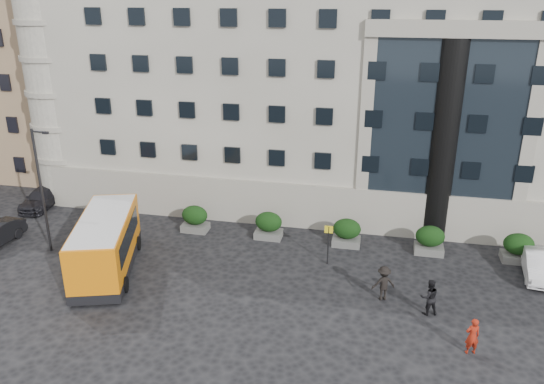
{
  "coord_description": "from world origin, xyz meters",
  "views": [
    {
      "loc": [
        8.28,
        -23.65,
        15.63
      ],
      "look_at": [
        2.37,
        3.49,
        5.0
      ],
      "focal_mm": 35.0,
      "sensor_mm": 36.0,
      "label": 1
    }
  ],
  "objects_px": {
    "white_taxi": "(538,265)",
    "hedge_c": "(347,232)",
    "red_truck": "(125,179)",
    "street_lamp": "(42,187)",
    "minibus": "(106,242)",
    "pedestrian_a": "(472,336)",
    "pedestrian_c": "(384,283)",
    "hedge_e": "(518,248)",
    "hedge_b": "(269,225)",
    "parked_car_d": "(134,180)",
    "parked_car_c": "(42,198)",
    "pedestrian_b": "(429,297)",
    "hedge_a": "(195,218)",
    "bus_stop_sign": "(328,238)",
    "hedge_d": "(430,240)"
  },
  "relations": [
    {
      "from": "hedge_b",
      "to": "parked_car_d",
      "type": "height_order",
      "value": "hedge_b"
    },
    {
      "from": "parked_car_d",
      "to": "hedge_c",
      "type": "bearing_deg",
      "value": -23.33
    },
    {
      "from": "red_truck",
      "to": "street_lamp",
      "type": "bearing_deg",
      "value": -88.82
    },
    {
      "from": "hedge_d",
      "to": "red_truck",
      "type": "bearing_deg",
      "value": 166.87
    },
    {
      "from": "red_truck",
      "to": "parked_car_c",
      "type": "height_order",
      "value": "red_truck"
    },
    {
      "from": "parked_car_d",
      "to": "pedestrian_c",
      "type": "xyz_separation_m",
      "value": [
        20.7,
        -12.95,
        0.27
      ]
    },
    {
      "from": "bus_stop_sign",
      "to": "parked_car_d",
      "type": "xyz_separation_m",
      "value": [
        -17.34,
        9.65,
        -1.02
      ]
    },
    {
      "from": "hedge_d",
      "to": "hedge_b",
      "type": "bearing_deg",
      "value": 180.0
    },
    {
      "from": "hedge_c",
      "to": "parked_car_c",
      "type": "relative_size",
      "value": 0.39
    },
    {
      "from": "bus_stop_sign",
      "to": "pedestrian_c",
      "type": "bearing_deg",
      "value": -44.44
    },
    {
      "from": "pedestrian_a",
      "to": "pedestrian_b",
      "type": "height_order",
      "value": "pedestrian_b"
    },
    {
      "from": "hedge_c",
      "to": "street_lamp",
      "type": "xyz_separation_m",
      "value": [
        -18.34,
        -4.8,
        3.44
      ]
    },
    {
      "from": "hedge_e",
      "to": "red_truck",
      "type": "relative_size",
      "value": 0.4
    },
    {
      "from": "hedge_e",
      "to": "parked_car_d",
      "type": "height_order",
      "value": "hedge_e"
    },
    {
      "from": "red_truck",
      "to": "parked_car_c",
      "type": "distance_m",
      "value": 6.32
    },
    {
      "from": "hedge_e",
      "to": "pedestrian_b",
      "type": "relative_size",
      "value": 0.94
    },
    {
      "from": "red_truck",
      "to": "hedge_c",
      "type": "bearing_deg",
      "value": -15.79
    },
    {
      "from": "hedge_a",
      "to": "street_lamp",
      "type": "bearing_deg",
      "value": -148.84
    },
    {
      "from": "minibus",
      "to": "white_taxi",
      "type": "xyz_separation_m",
      "value": [
        24.73,
        4.72,
        -1.12
      ]
    },
    {
      "from": "hedge_c",
      "to": "hedge_e",
      "type": "bearing_deg",
      "value": 0.0
    },
    {
      "from": "parked_car_c",
      "to": "pedestrian_b",
      "type": "distance_m",
      "value": 29.47
    },
    {
      "from": "white_taxi",
      "to": "hedge_c",
      "type": "bearing_deg",
      "value": 177.0
    },
    {
      "from": "hedge_a",
      "to": "red_truck",
      "type": "relative_size",
      "value": 0.4
    },
    {
      "from": "hedge_c",
      "to": "parked_car_c",
      "type": "bearing_deg",
      "value": 175.88
    },
    {
      "from": "hedge_d",
      "to": "red_truck",
      "type": "height_order",
      "value": "red_truck"
    },
    {
      "from": "hedge_a",
      "to": "hedge_b",
      "type": "bearing_deg",
      "value": 0.0
    },
    {
      "from": "parked_car_d",
      "to": "hedge_e",
      "type": "bearing_deg",
      "value": -16.2
    },
    {
      "from": "pedestrian_c",
      "to": "hedge_a",
      "type": "bearing_deg",
      "value": -45.95
    },
    {
      "from": "hedge_a",
      "to": "hedge_c",
      "type": "xyz_separation_m",
      "value": [
        10.4,
        0.0,
        0.0
      ]
    },
    {
      "from": "minibus",
      "to": "pedestrian_a",
      "type": "distance_m",
      "value": 20.35
    },
    {
      "from": "hedge_d",
      "to": "hedge_c",
      "type": "bearing_deg",
      "value": 180.0
    },
    {
      "from": "bus_stop_sign",
      "to": "parked_car_d",
      "type": "relative_size",
      "value": 0.49
    },
    {
      "from": "pedestrian_c",
      "to": "hedge_e",
      "type": "bearing_deg",
      "value": -163.09
    },
    {
      "from": "minibus",
      "to": "red_truck",
      "type": "bearing_deg",
      "value": 94.44
    },
    {
      "from": "white_taxi",
      "to": "pedestrian_a",
      "type": "height_order",
      "value": "pedestrian_a"
    },
    {
      "from": "hedge_b",
      "to": "red_truck",
      "type": "xyz_separation_m",
      "value": [
        -13.19,
        5.5,
        0.33
      ]
    },
    {
      "from": "hedge_e",
      "to": "pedestrian_a",
      "type": "height_order",
      "value": "hedge_e"
    },
    {
      "from": "hedge_d",
      "to": "pedestrian_b",
      "type": "height_order",
      "value": "pedestrian_b"
    },
    {
      "from": "parked_car_c",
      "to": "hedge_e",
      "type": "bearing_deg",
      "value": -9.49
    },
    {
      "from": "hedge_d",
      "to": "pedestrian_c",
      "type": "bearing_deg",
      "value": -114.21
    },
    {
      "from": "hedge_e",
      "to": "pedestrian_c",
      "type": "xyz_separation_m",
      "value": [
        -7.94,
        -6.09,
        0.05
      ]
    },
    {
      "from": "street_lamp",
      "to": "pedestrian_a",
      "type": "bearing_deg",
      "value": -11.52
    },
    {
      "from": "parked_car_c",
      "to": "white_taxi",
      "type": "distance_m",
      "value": 34.76
    },
    {
      "from": "minibus",
      "to": "pedestrian_c",
      "type": "height_order",
      "value": "minibus"
    },
    {
      "from": "red_truck",
      "to": "minibus",
      "type": "bearing_deg",
      "value": -66.81
    },
    {
      "from": "hedge_c",
      "to": "bus_stop_sign",
      "type": "xyz_separation_m",
      "value": [
        -0.9,
        -2.8,
        0.8
      ]
    },
    {
      "from": "minibus",
      "to": "parked_car_c",
      "type": "height_order",
      "value": "minibus"
    },
    {
      "from": "hedge_e",
      "to": "parked_car_d",
      "type": "relative_size",
      "value": 0.36
    },
    {
      "from": "hedge_d",
      "to": "pedestrian_c",
      "type": "distance_m",
      "value": 6.68
    },
    {
      "from": "pedestrian_a",
      "to": "pedestrian_c",
      "type": "distance_m",
      "value": 5.53
    }
  ]
}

